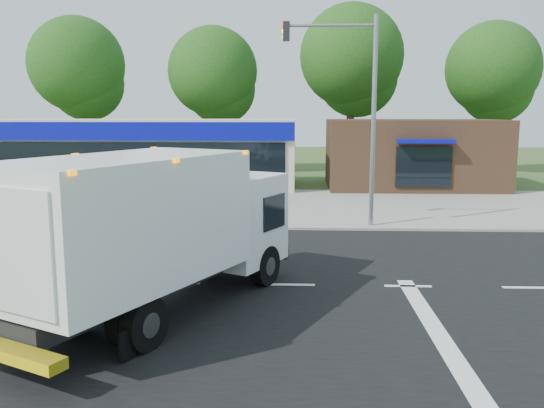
# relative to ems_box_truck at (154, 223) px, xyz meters

# --- Properties ---
(ground) EXTENTS (120.00, 120.00, 0.00)m
(ground) POSITION_rel_ems_box_truck_xyz_m (2.97, 2.28, -2.07)
(ground) COLOR #385123
(ground) RESTS_ON ground
(road_asphalt) EXTENTS (60.00, 14.00, 0.02)m
(road_asphalt) POSITION_rel_ems_box_truck_xyz_m (2.97, 2.28, -2.07)
(road_asphalt) COLOR black
(road_asphalt) RESTS_ON ground
(sidewalk) EXTENTS (60.00, 2.40, 0.12)m
(sidewalk) POSITION_rel_ems_box_truck_xyz_m (2.97, 10.48, -2.01)
(sidewalk) COLOR gray
(sidewalk) RESTS_ON ground
(parking_apron) EXTENTS (60.00, 9.00, 0.02)m
(parking_apron) POSITION_rel_ems_box_truck_xyz_m (2.97, 16.28, -2.06)
(parking_apron) COLOR gray
(parking_apron) RESTS_ON ground
(lane_markings) EXTENTS (55.20, 7.00, 0.01)m
(lane_markings) POSITION_rel_ems_box_truck_xyz_m (4.33, 0.92, -2.05)
(lane_markings) COLOR silver
(lane_markings) RESTS_ON road_asphalt
(ems_box_truck) EXTENTS (5.83, 8.37, 3.59)m
(ems_box_truck) POSITION_rel_ems_box_truck_xyz_m (0.00, 0.00, 0.00)
(ems_box_truck) COLOR black
(ems_box_truck) RESTS_ON ground
(emergency_worker) EXTENTS (0.82, 0.83, 2.04)m
(emergency_worker) POSITION_rel_ems_box_truck_xyz_m (-4.29, 1.51, -1.07)
(emergency_worker) COLOR tan
(emergency_worker) RESTS_ON ground
(retail_strip_mall) EXTENTS (18.00, 6.20, 4.00)m
(retail_strip_mall) POSITION_rel_ems_box_truck_xyz_m (-6.03, 22.20, -0.06)
(retail_strip_mall) COLOR beige
(retail_strip_mall) RESTS_ON ground
(brown_storefront) EXTENTS (10.00, 6.70, 4.00)m
(brown_storefront) POSITION_rel_ems_box_truck_xyz_m (9.97, 22.26, -0.07)
(brown_storefront) COLOR #382316
(brown_storefront) RESTS_ON ground
(traffic_signal_pole) EXTENTS (3.51, 0.25, 8.00)m
(traffic_signal_pole) POSITION_rel_ems_box_truck_xyz_m (5.33, 9.88, 2.85)
(traffic_signal_pole) COLOR gray
(traffic_signal_pole) RESTS_ON ground
(background_trees) EXTENTS (36.77, 7.39, 12.10)m
(background_trees) POSITION_rel_ems_box_truck_xyz_m (2.13, 30.44, 5.31)
(background_trees) COLOR #332114
(background_trees) RESTS_ON ground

